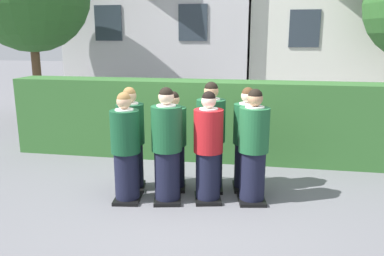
# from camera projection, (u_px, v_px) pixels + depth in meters

# --- Properties ---
(ground_plane) EXTENTS (60.00, 60.00, 0.00)m
(ground_plane) POSITION_uv_depth(u_px,v_px,m) (189.00, 201.00, 5.75)
(ground_plane) COLOR slate
(student_front_row_0) EXTENTS (0.43, 0.51, 1.62)m
(student_front_row_0) POSITION_uv_depth(u_px,v_px,m) (126.00, 150.00, 5.59)
(student_front_row_0) COLOR black
(student_front_row_0) RESTS_ON ground
(student_front_row_1) EXTENTS (0.48, 0.55, 1.69)m
(student_front_row_1) POSITION_uv_depth(u_px,v_px,m) (167.00, 148.00, 5.57)
(student_front_row_1) COLOR black
(student_front_row_1) RESTS_ON ground
(student_in_red_blazer) EXTENTS (0.47, 0.54, 1.63)m
(student_in_red_blazer) POSITION_uv_depth(u_px,v_px,m) (208.00, 150.00, 5.60)
(student_in_red_blazer) COLOR black
(student_in_red_blazer) RESTS_ON ground
(student_front_row_3) EXTENTS (0.46, 0.56, 1.67)m
(student_front_row_3) POSITION_uv_depth(u_px,v_px,m) (253.00, 149.00, 5.56)
(student_front_row_3) COLOR black
(student_front_row_3) RESTS_ON ground
(student_rear_row_0) EXTENTS (0.47, 0.55, 1.63)m
(student_rear_row_0) POSITION_uv_depth(u_px,v_px,m) (131.00, 142.00, 6.04)
(student_rear_row_0) COLOR black
(student_rear_row_0) RESTS_ON ground
(student_rear_row_1) EXTENTS (0.43, 0.53, 1.56)m
(student_rear_row_1) POSITION_uv_depth(u_px,v_px,m) (174.00, 143.00, 6.06)
(student_rear_row_1) COLOR black
(student_rear_row_1) RESTS_ON ground
(student_rear_row_2) EXTENTS (0.45, 0.56, 1.71)m
(student_rear_row_2) POSITION_uv_depth(u_px,v_px,m) (211.00, 139.00, 6.01)
(student_rear_row_2) COLOR black
(student_rear_row_2) RESTS_ON ground
(student_rear_row_3) EXTENTS (0.44, 0.52, 1.62)m
(student_rear_row_3) POSITION_uv_depth(u_px,v_px,m) (247.00, 142.00, 6.04)
(student_rear_row_3) COLOR black
(student_rear_row_3) RESTS_ON ground
(hedge) EXTENTS (7.86, 0.70, 1.54)m
(hedge) POSITION_uv_depth(u_px,v_px,m) (209.00, 120.00, 7.61)
(hedge) COLOR #33662D
(hedge) RESTS_ON ground
(school_building_main) EXTENTS (6.22, 4.26, 5.94)m
(school_building_main) POSITION_uv_depth(u_px,v_px,m) (340.00, 16.00, 13.27)
(school_building_main) COLOR silver
(school_building_main) RESTS_ON ground
(school_building_annex) EXTENTS (6.49, 3.64, 6.31)m
(school_building_annex) POSITION_uv_depth(u_px,v_px,m) (163.00, 11.00, 13.73)
(school_building_annex) COLOR silver
(school_building_annex) RESTS_ON ground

